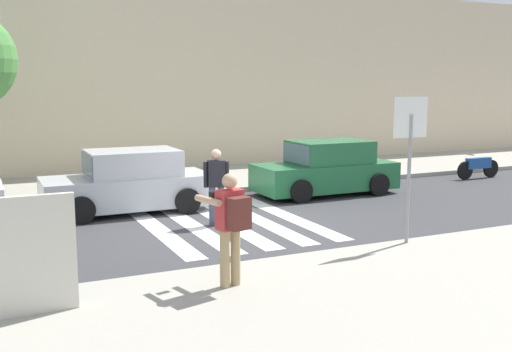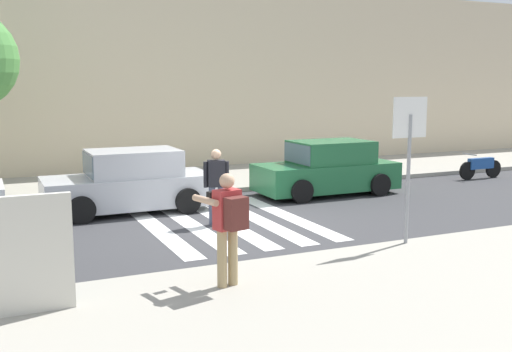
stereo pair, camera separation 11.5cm
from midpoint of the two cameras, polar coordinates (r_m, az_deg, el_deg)
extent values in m
plane|color=#38383A|center=(13.72, -2.39, -4.59)|extent=(120.00, 120.00, 0.00)
cube|color=#9E998C|center=(8.54, 13.94, -12.79)|extent=(60.00, 6.00, 0.14)
cube|color=#9E998C|center=(19.30, -9.14, -0.58)|extent=(60.00, 4.80, 0.14)
cube|color=beige|center=(23.32, -12.28, 9.12)|extent=(56.00, 4.00, 6.78)
cube|color=silver|center=(13.41, -9.09, -4.99)|extent=(0.44, 5.20, 0.01)
cube|color=silver|center=(13.63, -5.84, -4.70)|extent=(0.44, 5.20, 0.01)
cube|color=silver|center=(13.90, -2.71, -4.40)|extent=(0.44, 5.20, 0.01)
cube|color=silver|center=(14.21, 0.29, -4.10)|extent=(0.44, 5.20, 0.01)
cube|color=silver|center=(14.56, 3.16, -3.80)|extent=(0.44, 5.20, 0.01)
cylinder|color=gray|center=(11.70, 14.55, -0.36)|extent=(0.07, 0.07, 2.46)
cube|color=white|center=(11.59, 14.73, 5.42)|extent=(0.76, 0.03, 0.76)
cube|color=red|center=(11.60, 14.68, 5.43)|extent=(0.66, 0.02, 0.66)
cylinder|color=tan|center=(9.05, -2.88, -7.88)|extent=(0.15, 0.15, 0.88)
cylinder|color=tan|center=(9.16, -1.86, -7.66)|extent=(0.15, 0.15, 0.88)
cube|color=#B73333|center=(8.92, -2.40, -3.21)|extent=(0.43, 0.32, 0.60)
sphere|color=tan|center=(8.84, -2.42, -0.48)|extent=(0.23, 0.23, 0.23)
cylinder|color=tan|center=(8.93, -4.48, -2.33)|extent=(0.24, 0.59, 0.10)
cylinder|color=tan|center=(9.21, -2.01, -1.97)|extent=(0.24, 0.59, 0.10)
cube|color=black|center=(9.21, -3.88, -1.80)|extent=(0.16, 0.13, 0.10)
cube|color=#5B2823|center=(8.74, -1.51, -3.58)|extent=(0.36, 0.27, 0.48)
cylinder|color=#474C60|center=(13.56, -3.95, -2.86)|extent=(0.15, 0.15, 0.88)
cylinder|color=#474C60|center=(13.59, -3.11, -2.83)|extent=(0.15, 0.15, 0.88)
cube|color=black|center=(13.45, -3.56, 0.25)|extent=(0.43, 0.32, 0.60)
sphere|color=tan|center=(13.39, -3.58, 2.07)|extent=(0.23, 0.23, 0.23)
cylinder|color=black|center=(13.42, -4.58, 0.13)|extent=(0.10, 0.10, 0.58)
cylinder|color=black|center=(13.48, -2.55, 0.19)|extent=(0.10, 0.10, 0.58)
cube|color=#B7BABF|center=(15.26, -11.86, -1.38)|extent=(4.10, 1.70, 0.76)
cube|color=#B7BABF|center=(15.18, -11.39, 1.26)|extent=(2.20, 1.56, 0.64)
cube|color=slate|center=(14.98, -15.38, 1.02)|extent=(0.10, 1.50, 0.54)
cube|color=slate|center=(15.43, -7.89, 1.47)|extent=(0.10, 1.50, 0.51)
cylinder|color=black|center=(14.25, -16.07, -3.11)|extent=(0.64, 0.22, 0.64)
cylinder|color=black|center=(15.90, -16.99, -1.93)|extent=(0.64, 0.22, 0.64)
cylinder|color=black|center=(14.82, -6.30, -2.36)|extent=(0.64, 0.22, 0.64)
cylinder|color=black|center=(16.42, -8.17, -1.31)|extent=(0.64, 0.22, 0.64)
cube|color=#236B3D|center=(17.41, 6.86, -0.01)|extent=(4.10, 1.70, 0.76)
cube|color=#236B3D|center=(17.39, 7.33, 2.30)|extent=(2.20, 1.56, 0.64)
cube|color=slate|center=(16.86, 4.23, 2.14)|extent=(0.10, 1.50, 0.54)
cube|color=slate|center=(17.92, 9.97, 2.43)|extent=(0.10, 1.50, 0.51)
cylinder|color=black|center=(16.09, 4.56, -1.45)|extent=(0.64, 0.22, 0.64)
cylinder|color=black|center=(17.57, 1.86, -0.56)|extent=(0.64, 0.22, 0.64)
cylinder|color=black|center=(17.45, 11.87, -0.81)|extent=(0.64, 0.22, 0.64)
cylinder|color=black|center=(18.82, 8.81, -0.03)|extent=(0.64, 0.22, 0.64)
cylinder|color=black|center=(21.14, 19.63, 0.47)|extent=(0.60, 0.10, 0.60)
cylinder|color=black|center=(21.96, 21.80, 0.64)|extent=(0.60, 0.10, 0.60)
cube|color=#1E4C99|center=(21.52, 20.77, 1.13)|extent=(1.00, 0.20, 0.36)
cylinder|color=gray|center=(21.11, 19.82, 1.95)|extent=(0.04, 0.60, 0.04)
cube|color=beige|center=(8.49, -20.34, -7.02)|extent=(1.10, 0.10, 1.60)
cube|color=#5199B2|center=(8.54, -20.37, -6.93)|extent=(0.96, 0.02, 1.46)
camera|label=1|loc=(0.06, -89.76, 0.04)|focal=42.00mm
camera|label=2|loc=(0.06, 90.24, -0.04)|focal=42.00mm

